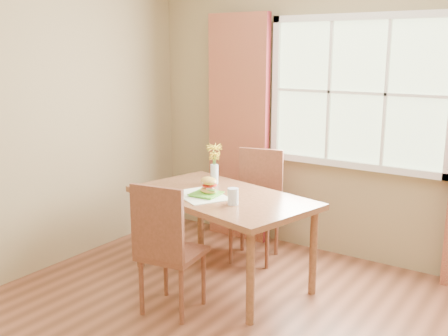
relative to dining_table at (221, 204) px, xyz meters
name	(u,v)px	position (x,y,z in m)	size (l,w,h in m)	color
room	(240,141)	(0.70, -0.83, 0.70)	(4.24, 3.84, 2.74)	brown
window	(357,93)	(0.70, 1.04, 0.85)	(1.62, 0.06, 1.32)	#AFC696
curtain_left	(238,129)	(-0.45, 0.95, 0.45)	(0.65, 0.08, 2.20)	maroon
dining_table	(221,204)	(0.00, 0.00, 0.00)	(1.64, 1.16, 0.73)	brown
chair_near	(166,244)	(0.01, -0.70, -0.12)	(0.46, 0.46, 0.97)	brown
chair_far	(257,199)	(-0.02, 0.60, -0.11)	(0.50, 0.50, 0.99)	brown
placemat	(201,195)	(-0.11, -0.12, 0.08)	(0.45, 0.33, 0.01)	#E9ECC8
plate	(206,195)	(-0.08, -0.10, 0.09)	(0.22, 0.22, 0.01)	#55B52D
croissant_sandwich	(209,185)	(-0.07, -0.07, 0.16)	(0.21, 0.19, 0.13)	#EAC050
water_glass	(233,197)	(0.23, -0.17, 0.13)	(0.08, 0.08, 0.12)	silver
flower_vase	(214,160)	(-0.25, 0.26, 0.28)	(0.14, 0.14, 0.35)	silver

